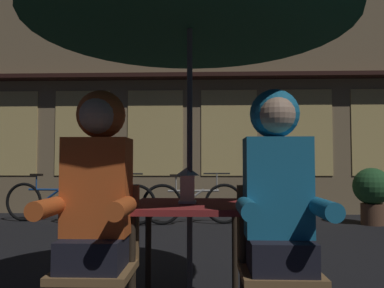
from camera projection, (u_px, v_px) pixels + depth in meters
cafe_table at (190, 219)px, 2.43m from camera, size 0.72×0.72×0.74m
patio_umbrella at (190, 1)px, 2.50m from camera, size 2.10×2.10×2.31m
lantern at (187, 184)px, 2.45m from camera, size 0.11×0.11×0.23m
chair_left at (98, 256)px, 2.07m from camera, size 0.40×0.40×0.87m
chair_right at (277, 258)px, 2.03m from camera, size 0.40×0.40×0.87m
person_left_hooded at (96, 191)px, 2.03m from camera, size 0.45×0.56×1.40m
person_right_hooded at (278, 192)px, 1.99m from camera, size 0.45×0.56×1.40m
shopfront_building at (193, 63)px, 7.94m from camera, size 10.00×0.93×6.20m
bicycle_nearest at (51, 201)px, 6.50m from camera, size 1.68×0.21×0.84m
bicycle_second at (106, 203)px, 6.19m from camera, size 1.67×0.26×0.84m
bicycle_third at (193, 203)px, 6.23m from camera, size 1.67×0.29×0.84m
potted_plant at (372, 191)px, 6.20m from camera, size 0.60×0.60×0.92m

